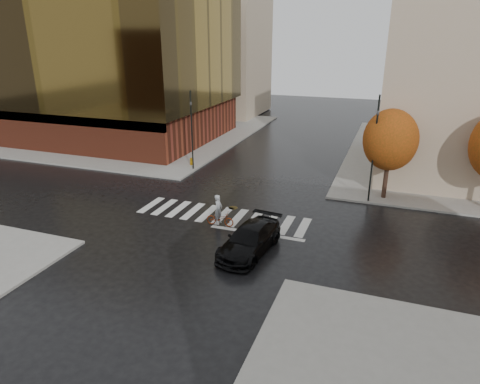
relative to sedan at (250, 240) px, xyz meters
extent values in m
plane|color=black|center=(-3.36, 3.69, -0.76)|extent=(120.00, 120.00, 0.00)
cube|color=gray|center=(-24.36, 24.69, -0.69)|extent=(30.00, 30.00, 0.15)
cube|color=silver|center=(-3.36, 4.19, -0.76)|extent=(12.00, 3.00, 0.01)
cube|color=maroon|center=(-25.36, 21.69, 1.39)|extent=(26.00, 18.00, 4.00)
cube|color=beige|center=(-25.36, 12.89, 2.89)|extent=(26.00, 0.40, 1.00)
cube|color=olive|center=(-25.36, 21.69, 9.39)|extent=(27.00, 19.00, 12.00)
cube|color=tan|center=(-19.36, 40.69, 9.39)|extent=(14.00, 12.00, 20.00)
cylinder|color=#2F1D15|center=(6.64, 11.09, 0.79)|extent=(0.32, 0.32, 2.80)
ellipsoid|color=#AF4011|center=(6.64, 11.09, 3.71)|extent=(3.80, 3.80, 4.37)
imported|color=black|center=(0.00, 0.00, 0.00)|extent=(2.73, 5.48, 1.53)
imported|color=#8F2E0D|center=(-2.90, 2.69, -0.29)|extent=(1.82, 0.67, 0.95)
imported|color=#999EA1|center=(-3.00, 2.69, 0.33)|extent=(0.48, 0.71, 1.93)
cylinder|color=black|center=(-9.66, 12.69, 2.81)|extent=(0.12, 0.12, 6.85)
imported|color=black|center=(-9.66, 12.69, 5.30)|extent=(0.18, 0.16, 0.86)
cylinder|color=black|center=(5.64, 9.99, 3.16)|extent=(0.12, 0.12, 7.54)
imported|color=black|center=(5.64, 9.99, 5.89)|extent=(0.20, 0.23, 0.94)
cylinder|color=#CA890B|center=(-10.35, 13.69, -0.34)|extent=(0.22, 0.22, 0.55)
sphere|color=#CA890B|center=(-10.35, 13.69, -0.06)|extent=(0.24, 0.24, 0.24)
cylinder|color=#4B3D1A|center=(-3.17, 5.69, -0.76)|extent=(0.72, 0.72, 0.01)
camera|label=1|loc=(6.80, -20.16, 10.72)|focal=32.00mm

